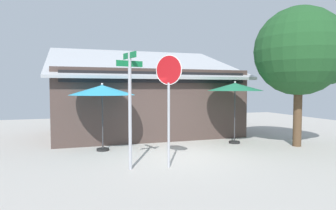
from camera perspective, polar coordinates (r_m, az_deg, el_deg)
name	(u,v)px	position (r m, az deg, el deg)	size (l,w,h in m)	color
ground_plane	(179,157)	(9.87, 2.19, -9.99)	(28.00, 28.00, 0.10)	#ADA8A0
cafe_building	(144,101)	(14.47, -4.75, 0.80)	(8.70, 5.85, 4.35)	#473833
street_sign_post	(130,99)	(8.01, -7.38, 1.09)	(0.75, 0.80, 3.19)	#A8AAB2
stop_sign	(169,88)	(8.13, 0.14, 3.21)	(0.55, 0.63, 3.13)	#A8AAB2
patio_umbrella_teal_left	(102,91)	(10.61, -12.60, 2.73)	(2.31, 2.31, 2.39)	black
patio_umbrella_forest_green_center	(235,88)	(12.06, 12.82, 3.30)	(2.22, 2.22, 2.49)	black
shade_tree	(303,53)	(12.32, 24.66, 9.15)	(3.50, 3.32, 5.26)	brown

